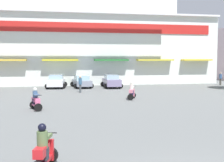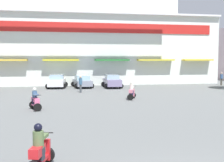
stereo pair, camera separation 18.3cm
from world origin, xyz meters
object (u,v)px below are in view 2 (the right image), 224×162
object	(u,v)px
parked_car_0	(57,81)
scooter_rider_0	(40,151)
parked_car_2	(112,81)
scooter_rider_1	(132,92)
scooter_rider_8	(35,101)
parked_car_1	(82,81)
pedestrian_0	(81,83)
pedestrian_2	(222,78)

from	to	relation	value
parked_car_0	scooter_rider_0	xyz separation A→B (m)	(-0.21, -25.30, -0.16)
parked_car_0	parked_car_2	xyz separation A→B (m)	(6.40, -0.88, -0.01)
scooter_rider_1	scooter_rider_8	world-z (taller)	scooter_rider_1
scooter_rider_0	parked_car_1	bearing A→B (deg)	82.85
parked_car_1	scooter_rider_0	xyz separation A→B (m)	(-3.16, -25.18, -0.11)
pedestrian_0	parked_car_2	bearing A→B (deg)	48.39
scooter_rider_8	scooter_rider_0	bearing A→B (deg)	-84.45
parked_car_1	pedestrian_2	bearing A→B (deg)	-1.78
scooter_rider_1	pedestrian_0	xyz separation A→B (m)	(-3.88, 5.52, 0.33)
scooter_rider_1	parked_car_1	bearing A→B (deg)	107.08
pedestrian_0	pedestrian_2	bearing A→B (deg)	14.47
parked_car_1	scooter_rider_8	world-z (taller)	scooter_rider_8
parked_car_0	pedestrian_0	xyz separation A→B (m)	(2.39, -5.40, 0.19)
parked_car_0	scooter_rider_1	world-z (taller)	parked_car_0
parked_car_1	parked_car_2	bearing A→B (deg)	-12.42
scooter_rider_1	scooter_rider_8	distance (m)	8.37
pedestrian_0	parked_car_1	bearing A→B (deg)	83.99
scooter_rider_0	pedestrian_0	distance (m)	20.07
scooter_rider_0	pedestrian_2	world-z (taller)	pedestrian_2
pedestrian_0	pedestrian_2	size ratio (longest dim) A/B	1.01
parked_car_2	pedestrian_0	xyz separation A→B (m)	(-4.01, -4.52, 0.20)
scooter_rider_1	pedestrian_2	bearing A→B (deg)	35.35
parked_car_0	scooter_rider_0	world-z (taller)	parked_car_0
scooter_rider_8	pedestrian_2	world-z (taller)	pedestrian_2
parked_car_0	scooter_rider_8	xyz separation A→B (m)	(-1.25, -14.61, -0.15)
parked_car_2	pedestrian_0	world-z (taller)	pedestrian_0
parked_car_2	pedestrian_0	bearing A→B (deg)	-131.61
parked_car_0	scooter_rider_0	size ratio (longest dim) A/B	2.78
parked_car_2	scooter_rider_1	xyz separation A→B (m)	(-0.14, -10.04, -0.14)
parked_car_1	scooter_rider_0	size ratio (longest dim) A/B	2.95
parked_car_0	scooter_rider_1	bearing A→B (deg)	-60.17
parked_car_0	parked_car_1	distance (m)	2.95
parked_car_1	scooter_rider_0	world-z (taller)	scooter_rider_0
parked_car_2	pedestrian_2	xyz separation A→B (m)	(14.32, 0.21, 0.18)
parked_car_2	scooter_rider_0	bearing A→B (deg)	-105.16
pedestrian_2	scooter_rider_8	bearing A→B (deg)	-147.61
scooter_rider_1	pedestrian_2	size ratio (longest dim) A/B	0.90
parked_car_2	pedestrian_2	world-z (taller)	pedestrian_2
scooter_rider_0	scooter_rider_1	xyz separation A→B (m)	(6.48, 14.37, 0.01)
parked_car_1	scooter_rider_8	size ratio (longest dim) A/B	2.99
parked_car_0	pedestrian_2	world-z (taller)	pedestrian_2
parked_car_0	pedestrian_0	world-z (taller)	pedestrian_0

